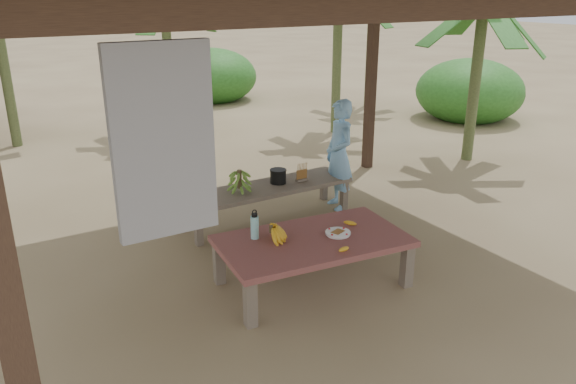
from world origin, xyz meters
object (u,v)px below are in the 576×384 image
woman (339,155)px  cooking_pot (278,176)px  water_flask (255,226)px  work_table (313,244)px  plate (338,233)px  bench (267,191)px  ripe_banana_bunch (271,232)px

woman → cooking_pot: bearing=-88.5°
water_flask → woman: 2.31m
work_table → water_flask: water_flask is taller
work_table → plate: 0.27m
work_table → bench: (0.42, 1.66, -0.04)m
ripe_banana_bunch → water_flask: (-0.11, 0.13, 0.04)m
water_flask → work_table: bearing=-31.4°
bench → work_table: bearing=-104.8°
plate → water_flask: bearing=154.5°
ripe_banana_bunch → bench: bearing=62.3°
bench → water_flask: bearing=-123.8°
bench → plate: 1.73m
water_flask → bench: bearing=56.9°
plate → water_flask: (-0.73, 0.35, 0.11)m
water_flask → cooking_pot: (1.08, 1.41, -0.09)m
bench → water_flask: 1.65m
water_flask → cooking_pot: size_ratio=1.48×
cooking_pot → work_table: bearing=-109.4°
ripe_banana_bunch → cooking_pot: (0.97, 1.54, -0.05)m
plate → bench: bearing=84.6°
plate → water_flask: 0.82m
plate → cooking_pot: cooking_pot is taller
work_table → woman: 2.15m
work_table → bench: 1.71m
woman → ripe_banana_bunch: bearing=-41.8°
bench → woman: woman is taller
ripe_banana_bunch → plate: ripe_banana_bunch is taller
water_flask → cooking_pot: water_flask is taller
plate → cooking_pot: (0.35, 1.76, 0.02)m
work_table → woman: bearing=53.4°
ripe_banana_bunch → woman: woman is taller
bench → ripe_banana_bunch: (-0.79, -1.50, 0.19)m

